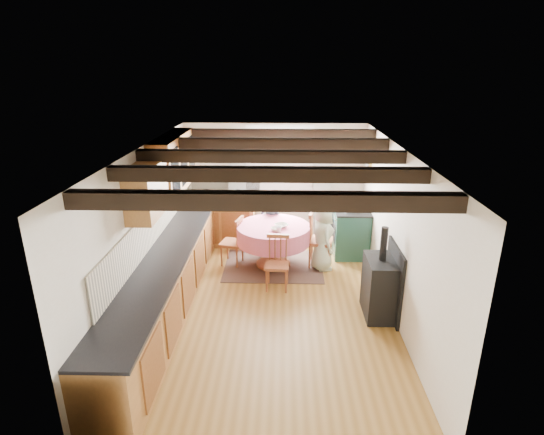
{
  "coord_description": "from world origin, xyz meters",
  "views": [
    {
      "loc": [
        0.18,
        -5.71,
        3.48
      ],
      "look_at": [
        0.0,
        0.8,
        1.15
      ],
      "focal_mm": 28.41,
      "sensor_mm": 36.0,
      "label": 1
    }
  ],
  "objects_px": {
    "chair_near": "(277,263)",
    "aga_range": "(350,230)",
    "child_far": "(271,223)",
    "child_right": "(322,237)",
    "dining_table": "(273,246)",
    "chair_left": "(232,241)",
    "chair_right": "(321,239)",
    "cast_iron_stove": "(381,272)",
    "cup": "(279,230)"
  },
  "relations": [
    {
      "from": "dining_table",
      "to": "aga_range",
      "type": "distance_m",
      "value": 1.61
    },
    {
      "from": "aga_range",
      "to": "cast_iron_stove",
      "type": "bearing_deg",
      "value": -87.2
    },
    {
      "from": "chair_right",
      "to": "aga_range",
      "type": "distance_m",
      "value": 0.88
    },
    {
      "from": "dining_table",
      "to": "aga_range",
      "type": "xyz_separation_m",
      "value": [
        1.46,
        0.68,
        0.07
      ]
    },
    {
      "from": "chair_near",
      "to": "cup",
      "type": "xyz_separation_m",
      "value": [
        0.02,
        0.52,
        0.38
      ]
    },
    {
      "from": "child_far",
      "to": "child_right",
      "type": "relative_size",
      "value": 0.95
    },
    {
      "from": "dining_table",
      "to": "cast_iron_stove",
      "type": "relative_size",
      "value": 0.95
    },
    {
      "from": "chair_left",
      "to": "cast_iron_stove",
      "type": "xyz_separation_m",
      "value": [
        2.33,
        -1.64,
        0.23
      ]
    },
    {
      "from": "chair_near",
      "to": "cast_iron_stove",
      "type": "xyz_separation_m",
      "value": [
        1.49,
        -0.74,
        0.24
      ]
    },
    {
      "from": "chair_near",
      "to": "chair_left",
      "type": "distance_m",
      "value": 1.23
    },
    {
      "from": "chair_left",
      "to": "child_far",
      "type": "height_order",
      "value": "child_far"
    },
    {
      "from": "aga_range",
      "to": "child_right",
      "type": "height_order",
      "value": "child_right"
    },
    {
      "from": "chair_near",
      "to": "chair_right",
      "type": "height_order",
      "value": "chair_right"
    },
    {
      "from": "chair_near",
      "to": "child_far",
      "type": "relative_size",
      "value": 0.77
    },
    {
      "from": "cup",
      "to": "chair_right",
      "type": "bearing_deg",
      "value": 25.73
    },
    {
      "from": "chair_near",
      "to": "aga_range",
      "type": "distance_m",
      "value": 2.05
    },
    {
      "from": "aga_range",
      "to": "cast_iron_stove",
      "type": "distance_m",
      "value": 2.26
    },
    {
      "from": "chair_right",
      "to": "child_right",
      "type": "relative_size",
      "value": 0.84
    },
    {
      "from": "chair_near",
      "to": "cast_iron_stove",
      "type": "height_order",
      "value": "cast_iron_stove"
    },
    {
      "from": "chair_left",
      "to": "chair_right",
      "type": "bearing_deg",
      "value": 102.79
    },
    {
      "from": "chair_left",
      "to": "aga_range",
      "type": "relative_size",
      "value": 0.9
    },
    {
      "from": "aga_range",
      "to": "child_far",
      "type": "height_order",
      "value": "child_far"
    },
    {
      "from": "dining_table",
      "to": "child_far",
      "type": "height_order",
      "value": "child_far"
    },
    {
      "from": "child_far",
      "to": "aga_range",
      "type": "bearing_deg",
      "value": -162.44
    },
    {
      "from": "chair_near",
      "to": "chair_left",
      "type": "relative_size",
      "value": 0.99
    },
    {
      "from": "aga_range",
      "to": "chair_near",
      "type": "bearing_deg",
      "value": -132.51
    },
    {
      "from": "dining_table",
      "to": "child_right",
      "type": "bearing_deg",
      "value": -4.5
    },
    {
      "from": "cast_iron_stove",
      "to": "cup",
      "type": "height_order",
      "value": "cast_iron_stove"
    },
    {
      "from": "child_far",
      "to": "child_right",
      "type": "xyz_separation_m",
      "value": [
        0.93,
        -0.72,
        0.03
      ]
    },
    {
      "from": "aga_range",
      "to": "cup",
      "type": "relative_size",
      "value": 10.15
    },
    {
      "from": "aga_range",
      "to": "child_far",
      "type": "bearing_deg",
      "value": -178.76
    },
    {
      "from": "dining_table",
      "to": "chair_left",
      "type": "height_order",
      "value": "chair_left"
    },
    {
      "from": "dining_table",
      "to": "child_far",
      "type": "bearing_deg",
      "value": 95.34
    },
    {
      "from": "cast_iron_stove",
      "to": "cup",
      "type": "distance_m",
      "value": 1.95
    },
    {
      "from": "chair_right",
      "to": "cup",
      "type": "bearing_deg",
      "value": 126.08
    },
    {
      "from": "dining_table",
      "to": "child_right",
      "type": "relative_size",
      "value": 1.06
    },
    {
      "from": "chair_left",
      "to": "child_far",
      "type": "distance_m",
      "value": 0.91
    },
    {
      "from": "dining_table",
      "to": "chair_near",
      "type": "xyz_separation_m",
      "value": [
        0.08,
        -0.83,
        0.06
      ]
    },
    {
      "from": "chair_right",
      "to": "cast_iron_stove",
      "type": "xyz_separation_m",
      "value": [
        0.72,
        -1.62,
        0.17
      ]
    },
    {
      "from": "chair_near",
      "to": "aga_range",
      "type": "xyz_separation_m",
      "value": [
        1.38,
        1.51,
        0.01
      ]
    },
    {
      "from": "chair_right",
      "to": "aga_range",
      "type": "bearing_deg",
      "value": -34.04
    },
    {
      "from": "chair_near",
      "to": "child_far",
      "type": "height_order",
      "value": "child_far"
    },
    {
      "from": "aga_range",
      "to": "child_right",
      "type": "xyz_separation_m",
      "value": [
        -0.59,
        -0.75,
        0.15
      ]
    },
    {
      "from": "aga_range",
      "to": "cup",
      "type": "bearing_deg",
      "value": -144.07
    },
    {
      "from": "dining_table",
      "to": "cast_iron_stove",
      "type": "distance_m",
      "value": 2.24
    },
    {
      "from": "child_far",
      "to": "cup",
      "type": "xyz_separation_m",
      "value": [
        0.16,
        -0.95,
        0.25
      ]
    },
    {
      "from": "dining_table",
      "to": "cup",
      "type": "bearing_deg",
      "value": -72.13
    },
    {
      "from": "dining_table",
      "to": "child_right",
      "type": "height_order",
      "value": "child_right"
    },
    {
      "from": "dining_table",
      "to": "chair_near",
      "type": "distance_m",
      "value": 0.83
    },
    {
      "from": "aga_range",
      "to": "child_far",
      "type": "xyz_separation_m",
      "value": [
        -1.52,
        -0.03,
        0.12
      ]
    }
  ]
}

